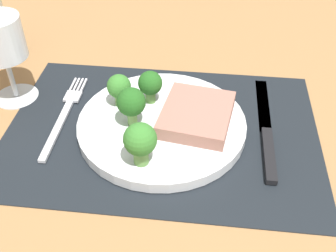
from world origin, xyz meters
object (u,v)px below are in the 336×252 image
at_px(fork, 64,114).
at_px(wine_glass, 1,43).
at_px(plate, 162,125).
at_px(steak, 197,115).
at_px(knife, 267,133).

relative_size(fork, wine_glass, 1.41).
height_order(plate, wine_glass, wine_glass).
distance_m(steak, wine_glass, 0.30).
relative_size(knife, wine_glass, 1.69).
bearing_deg(fork, steak, -2.89).
bearing_deg(knife, steak, -179.69).
xyz_separation_m(fork, wine_glass, (-0.09, 0.04, 0.09)).
distance_m(fork, knife, 0.30).
bearing_deg(wine_glass, knife, -7.19).
distance_m(knife, wine_glass, 0.40).
relative_size(plate, fork, 1.24).
xyz_separation_m(plate, steak, (0.05, 0.01, 0.02)).
bearing_deg(wine_glass, fork, -23.74).
bearing_deg(plate, steak, 7.66).
xyz_separation_m(steak, wine_glass, (-0.29, 0.05, 0.07)).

